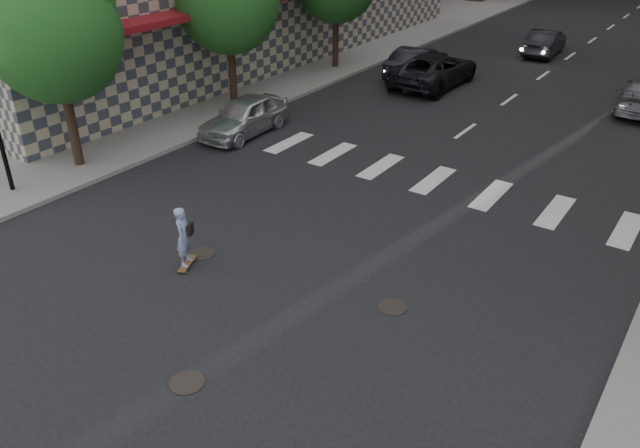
% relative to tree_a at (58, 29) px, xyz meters
% --- Properties ---
extents(ground, '(160.00, 160.00, 0.00)m').
position_rel_tree_a_xyz_m(ground, '(9.45, -3.14, -4.65)').
color(ground, black).
rests_on(ground, ground).
extents(sidewalk_left, '(13.00, 80.00, 0.15)m').
position_rel_tree_a_xyz_m(sidewalk_left, '(-5.05, 16.86, -4.57)').
color(sidewalk_left, gray).
rests_on(sidewalk_left, ground).
extents(tree_a, '(4.20, 4.20, 6.60)m').
position_rel_tree_a_xyz_m(tree_a, '(0.00, 0.00, 0.00)').
color(tree_a, '#382619').
rests_on(tree_a, sidewalk_left).
extents(manhole_a, '(0.70, 0.70, 0.02)m').
position_rel_tree_a_xyz_m(manhole_a, '(10.65, -5.64, -4.64)').
color(manhole_a, black).
rests_on(manhole_a, ground).
extents(manhole_b, '(0.70, 0.70, 0.02)m').
position_rel_tree_a_xyz_m(manhole_b, '(7.45, -1.94, -4.64)').
color(manhole_b, black).
rests_on(manhole_b, ground).
extents(manhole_c, '(0.70, 0.70, 0.02)m').
position_rel_tree_a_xyz_m(manhole_c, '(12.75, -1.14, -4.64)').
color(manhole_c, black).
rests_on(manhole_c, ground).
extents(skateboarder, '(0.57, 0.85, 1.67)m').
position_rel_tree_a_xyz_m(skateboarder, '(7.58, -2.56, -3.77)').
color(skateboarder, brown).
rests_on(skateboarder, ground).
extents(silver_sedan, '(1.91, 4.33, 1.45)m').
position_rel_tree_a_xyz_m(silver_sedan, '(2.45, 5.68, -3.92)').
color(silver_sedan, silver).
rests_on(silver_sedan, ground).
extents(traffic_car_a, '(1.82, 4.66, 1.51)m').
position_rel_tree_a_xyz_m(traffic_car_a, '(4.21, 16.86, -3.89)').
color(traffic_car_a, black).
rests_on(traffic_car_a, ground).
extents(traffic_car_c, '(2.66, 5.66, 1.56)m').
position_rel_tree_a_xyz_m(traffic_car_c, '(5.59, 15.98, -3.86)').
color(traffic_car_c, black).
rests_on(traffic_car_c, ground).
extents(traffic_car_e, '(1.81, 4.44, 1.43)m').
position_rel_tree_a_xyz_m(traffic_car_e, '(8.08, 25.25, -3.93)').
color(traffic_car_e, black).
rests_on(traffic_car_e, ground).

